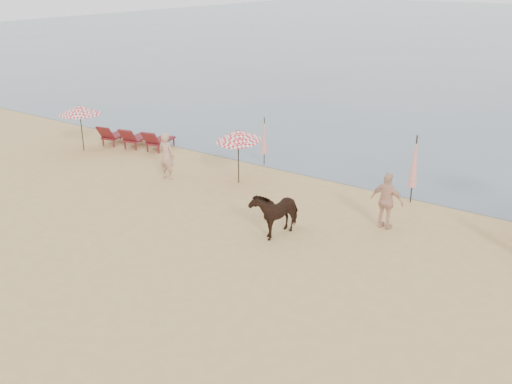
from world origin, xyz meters
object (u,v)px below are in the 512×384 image
lounger_cluster_left (135,137)px  beachgoer_left (167,156)px  umbrella_closed_left (264,136)px  umbrella_closed_right (415,162)px  umbrella_open_left_a (79,110)px  cow (275,211)px  umbrella_open_left_b (238,135)px  beachgoer_right_b (387,201)px

lounger_cluster_left → beachgoer_left: bearing=-41.4°
umbrella_closed_left → umbrella_closed_right: 6.90m
umbrella_open_left_a → cow: 12.64m
umbrella_open_left_a → cow: (12.36, -2.38, -1.22)m
umbrella_open_left_a → beachgoer_left: size_ratio=1.13×
umbrella_closed_left → cow: umbrella_closed_left is taller
umbrella_closed_right → cow: 5.77m
lounger_cluster_left → umbrella_open_left_b: bearing=-21.7°
cow → beachgoer_right_b: bearing=47.5°
cow → beachgoer_right_b: size_ratio=0.93×
cow → beachgoer_left: beachgoer_left is taller
cow → umbrella_open_left_b: bearing=147.6°
umbrella_open_left_b → beachgoer_right_b: umbrella_open_left_b is taller
lounger_cluster_left → beachgoer_right_b: 13.70m
umbrella_closed_left → beachgoer_right_b: size_ratio=1.10×
lounger_cluster_left → beachgoer_left: beachgoer_left is taller
umbrella_open_left_b → cow: bearing=-58.5°
lounger_cluster_left → cow: size_ratio=2.00×
umbrella_closed_left → umbrella_open_left_a: bearing=-158.7°
umbrella_open_left_a → cow: size_ratio=1.23×
umbrella_open_left_a → umbrella_closed_right: size_ratio=0.86×
lounger_cluster_left → umbrella_open_left_a: umbrella_open_left_a is taller
umbrella_closed_right → beachgoer_right_b: umbrella_closed_right is taller
umbrella_open_left_a → beachgoer_right_b: size_ratio=1.14×
umbrella_closed_left → beachgoer_left: 4.38m
umbrella_open_left_a → cow: umbrella_open_left_a is taller
lounger_cluster_left → umbrella_closed_left: umbrella_closed_left is taller
beachgoer_left → cow: bearing=160.2°
umbrella_closed_left → umbrella_closed_right: umbrella_closed_right is taller
umbrella_open_left_b → beachgoer_right_b: bearing=-25.2°
umbrella_closed_right → beachgoer_right_b: (0.11, -2.65, -0.61)m
umbrella_open_left_a → beachgoer_right_b: (15.15, 0.00, -1.01)m
lounger_cluster_left → umbrella_closed_right: bearing=-9.0°
umbrella_closed_left → cow: size_ratio=1.19×
umbrella_closed_right → umbrella_open_left_b: bearing=-163.1°
beachgoer_right_b → umbrella_open_left_b: bearing=-2.6°
umbrella_open_left_b → umbrella_closed_left: size_ratio=1.07×
umbrella_open_left_a → beachgoer_left: bearing=15.1°
lounger_cluster_left → umbrella_open_left_b: (7.02, -1.13, 1.47)m
umbrella_open_left_b → cow: umbrella_open_left_b is taller
umbrella_open_left_a → umbrella_closed_right: (15.04, 2.66, -0.40)m
umbrella_open_left_b → umbrella_closed_right: (6.44, 1.95, -0.39)m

